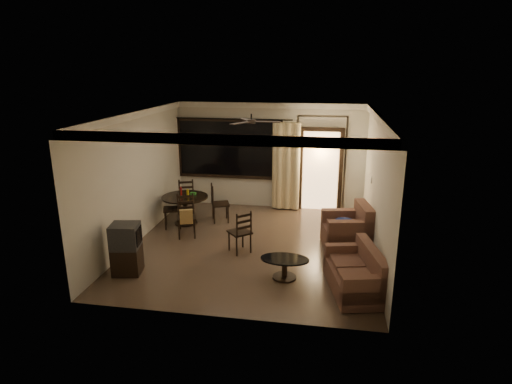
% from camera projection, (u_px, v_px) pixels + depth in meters
% --- Properties ---
extents(ground, '(5.50, 5.50, 0.00)m').
position_uv_depth(ground, '(252.00, 246.00, 9.16)').
color(ground, '#7F6651').
rests_on(ground, ground).
extents(room_shell, '(5.50, 6.70, 5.50)m').
position_uv_depth(room_shell, '(289.00, 147.00, 10.22)').
color(room_shell, beige).
rests_on(room_shell, ground).
extents(dining_table, '(1.11, 1.11, 0.91)m').
position_uv_depth(dining_table, '(185.00, 202.00, 10.32)').
color(dining_table, black).
rests_on(dining_table, ground).
extents(dining_chair_west, '(0.54, 0.54, 0.95)m').
position_uv_depth(dining_chair_west, '(173.00, 216.00, 10.16)').
color(dining_chair_west, black).
rests_on(dining_chair_west, ground).
extents(dining_chair_east, '(0.54, 0.54, 0.95)m').
position_uv_depth(dining_chair_east, '(220.00, 210.00, 10.54)').
color(dining_chair_east, black).
rests_on(dining_chair_east, ground).
extents(dining_chair_south, '(0.54, 0.57, 0.95)m').
position_uv_depth(dining_chair_south, '(187.00, 224.00, 9.58)').
color(dining_chair_south, black).
rests_on(dining_chair_south, ground).
extents(dining_chair_north, '(0.54, 0.54, 0.95)m').
position_uv_depth(dining_chair_north, '(187.00, 203.00, 11.13)').
color(dining_chair_north, black).
rests_on(dining_chair_north, ground).
extents(tv_cabinet, '(0.57, 0.53, 0.96)m').
position_uv_depth(tv_cabinet, '(126.00, 249.00, 7.83)').
color(tv_cabinet, black).
rests_on(tv_cabinet, ground).
extents(sofa, '(1.04, 1.55, 0.76)m').
position_uv_depth(sofa, '(357.00, 275.00, 7.23)').
color(sofa, '#43221F').
rests_on(sofa, ground).
extents(armchair, '(1.08, 1.08, 0.93)m').
position_uv_depth(armchair, '(349.00, 231.00, 8.96)').
color(armchair, '#43221F').
rests_on(armchair, ground).
extents(coffee_table, '(0.88, 0.53, 0.38)m').
position_uv_depth(coffee_table, '(285.00, 265.00, 7.69)').
color(coffee_table, black).
rests_on(coffee_table, ground).
extents(side_chair, '(0.57, 0.57, 0.91)m').
position_uv_depth(side_chair, '(240.00, 240.00, 8.78)').
color(side_chair, black).
rests_on(side_chair, ground).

